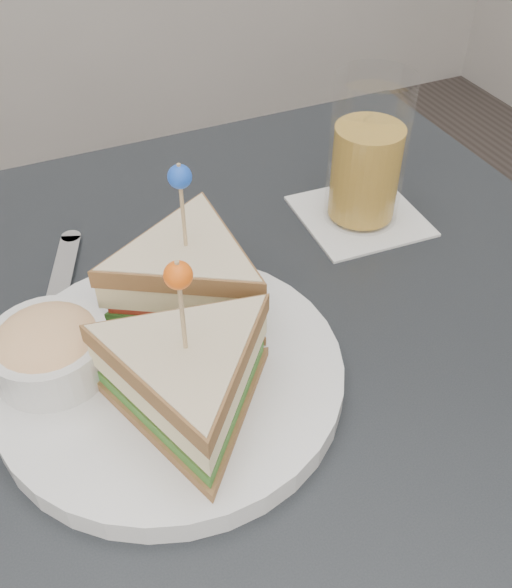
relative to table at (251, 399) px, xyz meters
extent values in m
cube|color=black|center=(0.00, 0.00, 0.06)|extent=(0.80, 0.80, 0.03)
cylinder|color=black|center=(0.35, 0.35, -0.31)|extent=(0.04, 0.04, 0.72)
cylinder|color=silver|center=(-0.08, -0.01, 0.08)|extent=(0.37, 0.37, 0.02)
cylinder|color=silver|center=(-0.08, -0.01, 0.10)|extent=(0.37, 0.37, 0.01)
cylinder|color=tan|center=(-0.08, -0.06, 0.20)|extent=(0.00, 0.00, 0.09)
sphere|color=#E2530E|center=(-0.08, -0.06, 0.24)|extent=(0.02, 0.02, 0.02)
cylinder|color=tan|center=(-0.04, 0.05, 0.20)|extent=(0.00, 0.00, 0.09)
sphere|color=#1744B3|center=(-0.04, 0.05, 0.24)|extent=(0.02, 0.02, 0.02)
cylinder|color=silver|center=(-0.17, 0.02, 0.11)|extent=(0.12, 0.12, 0.04)
ellipsoid|color=#E0B772|center=(-0.17, 0.02, 0.13)|extent=(0.11, 0.11, 0.04)
cube|color=white|center=(-0.17, 0.08, 0.08)|extent=(0.05, 0.09, 0.01)
cube|color=white|center=(-0.13, 0.17, 0.08)|extent=(0.06, 0.11, 0.00)
cylinder|color=white|center=(-0.11, 0.22, 0.08)|extent=(0.03, 0.03, 0.00)
cube|color=silver|center=(0.19, 0.13, 0.08)|extent=(0.14, 0.14, 0.00)
cylinder|color=#B78833|center=(0.19, 0.13, 0.13)|extent=(0.08, 0.08, 0.10)
cylinder|color=white|center=(0.19, 0.13, 0.16)|extent=(0.09, 0.09, 0.16)
cube|color=white|center=(0.20, 0.14, 0.18)|extent=(0.03, 0.03, 0.02)
cube|color=white|center=(0.18, 0.13, 0.18)|extent=(0.03, 0.03, 0.02)
camera|label=1|loc=(-0.16, -0.37, 0.50)|focal=40.00mm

